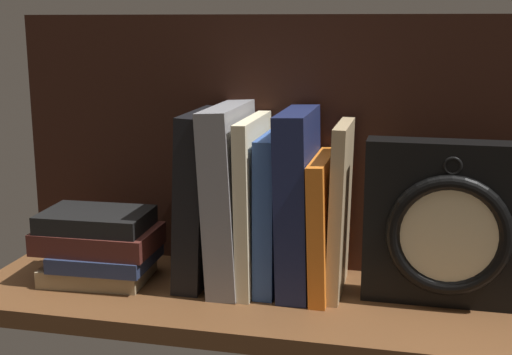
# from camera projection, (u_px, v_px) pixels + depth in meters

# --- Properties ---
(ground_plane) EXTENTS (0.83, 0.27, 0.03)m
(ground_plane) POSITION_uv_depth(u_px,v_px,m) (267.00, 302.00, 0.96)
(ground_plane) COLOR brown
(back_panel) EXTENTS (0.83, 0.01, 0.38)m
(back_panel) POSITION_uv_depth(u_px,v_px,m) (285.00, 144.00, 1.04)
(back_panel) COLOR black
(back_panel) RESTS_ON ground_plane
(book_black_skeptic) EXTENTS (0.05, 0.15, 0.25)m
(book_black_skeptic) POSITION_uv_depth(u_px,v_px,m) (202.00, 197.00, 0.99)
(book_black_skeptic) COLOR black
(book_black_skeptic) RESTS_ON ground_plane
(book_gray_chess) EXTENTS (0.05, 0.17, 0.26)m
(book_gray_chess) POSITION_uv_depth(u_px,v_px,m) (231.00, 196.00, 0.98)
(book_gray_chess) COLOR gray
(book_gray_chess) RESTS_ON ground_plane
(book_cream_twain) EXTENTS (0.02, 0.16, 0.24)m
(book_cream_twain) POSITION_uv_depth(u_px,v_px,m) (254.00, 202.00, 0.98)
(book_cream_twain) COLOR beige
(book_cream_twain) RESTS_ON ground_plane
(book_blue_modern) EXTENTS (0.03, 0.14, 0.22)m
(book_blue_modern) POSITION_uv_depth(u_px,v_px,m) (272.00, 211.00, 0.97)
(book_blue_modern) COLOR #2D4C8E
(book_blue_modern) RESTS_ON ground_plane
(book_navy_bierce) EXTENTS (0.05, 0.15, 0.25)m
(book_navy_bierce) POSITION_uv_depth(u_px,v_px,m) (298.00, 201.00, 0.96)
(book_navy_bierce) COLOR #192147
(book_navy_bierce) RESTS_ON ground_plane
(book_orange_pandolfini) EXTENTS (0.03, 0.16, 0.19)m
(book_orange_pandolfini) POSITION_uv_depth(u_px,v_px,m) (323.00, 224.00, 0.96)
(book_orange_pandolfini) COLOR orange
(book_orange_pandolfini) RESTS_ON ground_plane
(book_tan_shortstories) EXTENTS (0.02, 0.13, 0.24)m
(book_tan_shortstories) POSITION_uv_depth(u_px,v_px,m) (340.00, 209.00, 0.95)
(book_tan_shortstories) COLOR tan
(book_tan_shortstories) RESTS_ON ground_plane
(framed_clock) EXTENTS (0.22, 0.06, 0.22)m
(framed_clock) POSITION_uv_depth(u_px,v_px,m) (448.00, 226.00, 0.91)
(framed_clock) COLOR black
(framed_clock) RESTS_ON ground_plane
(book_stack_side) EXTENTS (0.17, 0.12, 0.10)m
(book_stack_side) POSITION_uv_depth(u_px,v_px,m) (100.00, 245.00, 1.00)
(book_stack_side) COLOR #9E8966
(book_stack_side) RESTS_ON ground_plane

